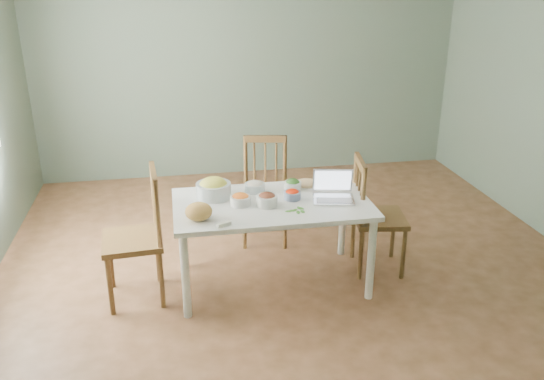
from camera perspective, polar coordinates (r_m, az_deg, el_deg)
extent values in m
cube|color=#503119|center=(4.85, 2.22, -7.96)|extent=(5.00, 5.00, 0.00)
cube|color=#5D6C58|center=(6.76, -2.29, 12.79)|extent=(5.00, 0.00, 2.70)
cube|color=#5D6C58|center=(2.14, 17.51, -8.95)|extent=(5.00, 0.00, 2.70)
ellipsoid|color=gold|center=(4.05, -7.47, -2.18)|extent=(0.26, 0.26, 0.13)
cube|color=silver|center=(3.95, -4.91, -3.49)|extent=(0.11, 0.07, 0.03)
cylinder|color=beige|center=(4.69, 3.59, 0.69)|extent=(0.22, 0.22, 0.02)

